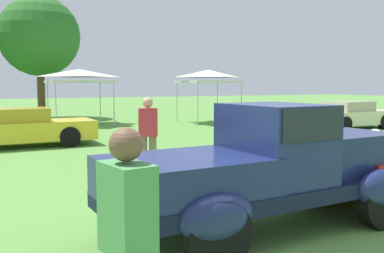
# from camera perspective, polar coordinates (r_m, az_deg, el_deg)

# --- Properties ---
(ground_plane) EXTENTS (120.00, 120.00, 0.00)m
(ground_plane) POSITION_cam_1_polar(r_m,az_deg,el_deg) (5.59, 9.94, -14.97)
(ground_plane) COLOR #568C3D
(feature_pickup_truck) EXTENTS (4.62, 2.02, 1.70)m
(feature_pickup_truck) POSITION_cam_1_polar(r_m,az_deg,el_deg) (5.85, 10.28, -5.21)
(feature_pickup_truck) COLOR black
(feature_pickup_truck) RESTS_ON ground_plane
(show_car_yellow) EXTENTS (4.52, 1.83, 1.22)m
(show_car_yellow) POSITION_cam_1_polar(r_m,az_deg,el_deg) (14.47, -21.95, -0.18)
(show_car_yellow) COLOR yellow
(show_car_yellow) RESTS_ON ground_plane
(show_car_cream) EXTENTS (4.15, 1.86, 1.22)m
(show_car_cream) POSITION_cam_1_polar(r_m,az_deg,el_deg) (20.21, 20.42, 1.41)
(show_car_cream) COLOR beige
(show_car_cream) RESTS_ON ground_plane
(spectator_near_truck) EXTENTS (0.31, 0.44, 1.69)m
(spectator_near_truck) POSITION_cam_1_polar(r_m,az_deg,el_deg) (2.91, -8.59, -15.51)
(spectator_near_truck) COLOR #383838
(spectator_near_truck) RESTS_ON ground_plane
(spectator_between_cars) EXTENTS (0.46, 0.35, 1.69)m
(spectator_between_cars) POSITION_cam_1_polar(r_m,az_deg,el_deg) (9.15, -5.89, -0.97)
(spectator_between_cars) COLOR #7F7056
(spectator_between_cars) RESTS_ON ground_plane
(canopy_tent_center_field) EXTENTS (2.96, 2.96, 2.71)m
(canopy_tent_center_field) POSITION_cam_1_polar(r_m,az_deg,el_deg) (21.69, -14.80, 6.66)
(canopy_tent_center_field) COLOR #B7B7BC
(canopy_tent_center_field) RESTS_ON ground_plane
(canopy_tent_right_field) EXTENTS (2.72, 2.72, 2.71)m
(canopy_tent_right_field) POSITION_cam_1_polar(r_m,az_deg,el_deg) (22.04, 2.21, 6.82)
(canopy_tent_right_field) COLOR #B7B7BC
(canopy_tent_right_field) RESTS_ON ground_plane
(treeline_mid_right) EXTENTS (4.61, 4.61, 7.05)m
(treeline_mid_right) POSITION_cam_1_polar(r_m,az_deg,el_deg) (26.67, -19.69, 11.24)
(treeline_mid_right) COLOR brown
(treeline_mid_right) RESTS_ON ground_plane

